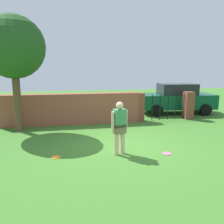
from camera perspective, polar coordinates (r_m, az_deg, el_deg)
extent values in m
plane|color=#3D7528|center=(7.80, 2.19, -8.67)|extent=(40.00, 40.00, 0.00)
cube|color=brown|center=(10.94, -9.86, 0.75)|extent=(6.33, 0.50, 1.43)
cylinder|color=brown|center=(10.24, -22.33, 3.08)|extent=(0.30, 0.30, 2.73)
sphere|color=#23511E|center=(10.20, -23.18, 14.55)|extent=(2.50, 2.50, 2.50)
cylinder|color=beige|center=(7.03, 1.06, -7.21)|extent=(0.14, 0.14, 0.85)
cylinder|color=beige|center=(7.13, 2.61, -6.95)|extent=(0.14, 0.14, 0.85)
cube|color=olive|center=(6.98, 1.86, -4.15)|extent=(0.41, 0.32, 0.28)
cube|color=#3F8C59|center=(6.90, 1.88, -1.54)|extent=(0.41, 0.32, 0.55)
sphere|color=beige|center=(6.83, 1.90, 1.62)|extent=(0.22, 0.22, 0.22)
cylinder|color=beige|center=(6.81, 0.23, -2.35)|extent=(0.09, 0.09, 0.58)
cylinder|color=beige|center=(7.03, 3.46, -1.95)|extent=(0.09, 0.09, 0.58)
cube|color=brown|center=(11.48, 6.65, 1.23)|extent=(0.44, 0.44, 1.40)
cube|color=brown|center=(12.53, 18.31, 1.56)|extent=(0.44, 0.44, 1.40)
cylinder|color=black|center=(11.57, 7.92, 1.02)|extent=(0.04, 0.04, 1.30)
cylinder|color=black|center=(11.71, 9.88, 1.08)|extent=(0.04, 0.04, 1.30)
cylinder|color=black|center=(11.87, 11.79, 1.14)|extent=(0.04, 0.04, 1.30)
cylinder|color=black|center=(12.04, 13.65, 1.20)|extent=(0.04, 0.04, 1.30)
cylinder|color=black|center=(12.22, 15.46, 1.25)|extent=(0.04, 0.04, 1.30)
cylinder|color=black|center=(12.41, 17.21, 1.30)|extent=(0.04, 0.04, 1.30)
cube|color=#0C4C2D|center=(13.88, 15.56, 2.65)|extent=(4.36, 2.14, 0.80)
cube|color=#1E2328|center=(13.80, 15.71, 5.53)|extent=(2.15, 1.70, 0.60)
cylinder|color=black|center=(15.23, 19.20, 1.62)|extent=(0.66, 0.29, 0.64)
cylinder|color=black|center=(13.72, 22.06, 0.47)|extent=(0.66, 0.29, 0.64)
cylinder|color=black|center=(14.34, 9.18, 1.54)|extent=(0.66, 0.29, 0.64)
cylinder|color=black|center=(12.72, 11.03, 0.30)|extent=(0.66, 0.29, 0.64)
cylinder|color=orange|center=(7.14, -13.66, -10.78)|extent=(0.27, 0.27, 0.02)
cylinder|color=pink|center=(7.42, 13.37, -9.92)|extent=(0.27, 0.27, 0.02)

